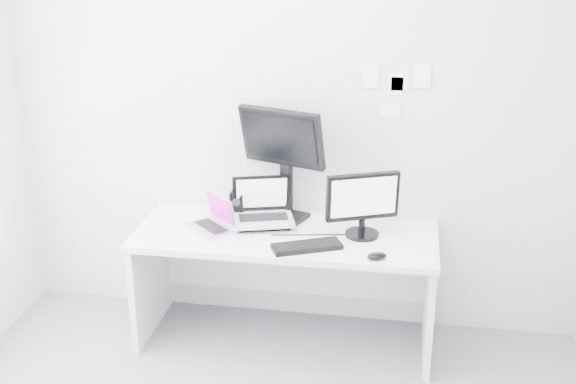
# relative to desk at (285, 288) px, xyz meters

# --- Properties ---
(back_wall) EXTENTS (3.60, 0.00, 3.60)m
(back_wall) POSITION_rel_desk_xyz_m (0.00, 0.35, 0.99)
(back_wall) COLOR #B9BBBE
(back_wall) RESTS_ON ground
(desk) EXTENTS (1.80, 0.70, 0.73)m
(desk) POSITION_rel_desk_xyz_m (0.00, 0.00, 0.00)
(desk) COLOR white
(desk) RESTS_ON ground
(macbook) EXTENTS (0.37, 0.36, 0.22)m
(macbook) POSITION_rel_desk_xyz_m (-0.46, -0.03, 0.48)
(macbook) COLOR silver
(macbook) RESTS_ON desk
(speaker) EXTENTS (0.09, 0.09, 0.17)m
(speaker) POSITION_rel_desk_xyz_m (-0.34, 0.20, 0.45)
(speaker) COLOR black
(speaker) RESTS_ON desk
(dell_laptop) EXTENTS (0.42, 0.37, 0.30)m
(dell_laptop) POSITION_rel_desk_xyz_m (-0.15, 0.09, 0.51)
(dell_laptop) COLOR silver
(dell_laptop) RESTS_ON desk
(rear_monitor) EXTENTS (0.57, 0.36, 0.73)m
(rear_monitor) POSITION_rel_desk_xyz_m (-0.05, 0.24, 0.73)
(rear_monitor) COLOR black
(rear_monitor) RESTS_ON desk
(samsung_monitor) EXTENTS (0.48, 0.36, 0.40)m
(samsung_monitor) POSITION_rel_desk_xyz_m (0.45, 0.04, 0.57)
(samsung_monitor) COLOR black
(samsung_monitor) RESTS_ON desk
(keyboard) EXTENTS (0.42, 0.29, 0.03)m
(keyboard) POSITION_rel_desk_xyz_m (0.16, -0.20, 0.38)
(keyboard) COLOR black
(keyboard) RESTS_ON desk
(mouse) EXTENTS (0.13, 0.11, 0.04)m
(mouse) POSITION_rel_desk_xyz_m (0.56, -0.27, 0.38)
(mouse) COLOR black
(mouse) RESTS_ON desk
(wall_note_0) EXTENTS (0.10, 0.00, 0.14)m
(wall_note_0) POSITION_rel_desk_xyz_m (0.45, 0.34, 1.26)
(wall_note_0) COLOR white
(wall_note_0) RESTS_ON back_wall
(wall_note_1) EXTENTS (0.09, 0.00, 0.13)m
(wall_note_1) POSITION_rel_desk_xyz_m (0.60, 0.34, 1.22)
(wall_note_1) COLOR white
(wall_note_1) RESTS_ON back_wall
(wall_note_2) EXTENTS (0.10, 0.00, 0.14)m
(wall_note_2) POSITION_rel_desk_xyz_m (0.75, 0.34, 1.26)
(wall_note_2) COLOR white
(wall_note_2) RESTS_ON back_wall
(wall_note_3) EXTENTS (0.11, 0.00, 0.08)m
(wall_note_3) POSITION_rel_desk_xyz_m (0.58, 0.34, 1.05)
(wall_note_3) COLOR white
(wall_note_3) RESTS_ON back_wall
(wall_note_4) EXTENTS (0.11, 0.00, 0.08)m
(wall_note_4) POSITION_rel_desk_xyz_m (0.63, 0.34, 1.21)
(wall_note_4) COLOR white
(wall_note_4) RESTS_ON back_wall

